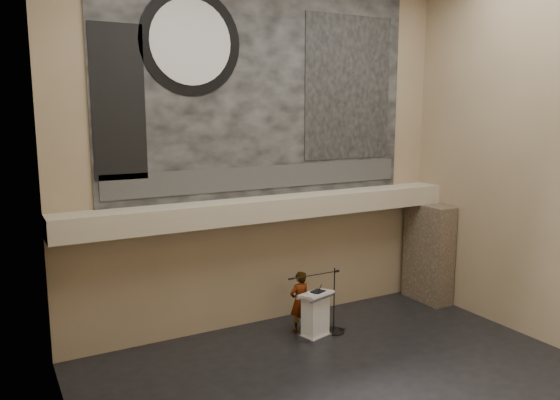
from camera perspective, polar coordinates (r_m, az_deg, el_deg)
floor at (r=11.07m, az=8.46°, el=-19.10°), size 10.00×10.00×0.00m
wall_back at (r=13.15m, az=-1.68°, el=5.02°), size 10.00×0.02×8.50m
wall_left at (r=7.81m, az=-21.38°, el=1.25°), size 0.02×8.00×8.50m
wall_right at (r=13.43m, az=26.25°, el=4.14°), size 0.02×8.00×8.50m
soffit at (r=12.97m, az=-0.85°, el=-0.83°), size 10.00×0.80×0.50m
sprinkler_left at (r=12.33m, az=-7.33°, el=-2.79°), size 0.04×0.04×0.06m
sprinkler_right at (r=13.95m, az=6.16°, el=-1.31°), size 0.04×0.04×0.06m
banner at (r=13.09m, az=-1.65°, el=11.35°), size 8.00×0.05×5.00m
banner_text_strip at (r=13.15m, az=-1.53°, el=2.40°), size 7.76×0.02×0.55m
banner_clock_rim at (r=12.41m, az=-9.30°, el=15.97°), size 2.30×0.02×2.30m
banner_clock_face at (r=12.39m, az=-9.27°, el=15.98°), size 1.84×0.02×1.84m
banner_building_print at (r=14.32m, az=7.18°, el=11.53°), size 2.60×0.02×3.60m
banner_brick_print at (r=11.89m, az=-16.52°, el=9.71°), size 1.10×0.02×3.20m
stone_pier at (r=15.67m, az=15.24°, el=-5.35°), size 0.60×1.40×2.70m
lectern at (r=12.96m, az=3.72°, el=-11.90°), size 0.83×0.68×1.13m
binder at (r=12.77m, az=4.00°, el=-9.54°), size 0.37×0.34×0.04m
papers at (r=12.69m, az=3.57°, el=-9.72°), size 0.23×0.31×0.00m
speaker_person at (r=13.21m, az=2.06°, el=-10.57°), size 0.57×0.39×1.49m
mic_stand at (r=13.40m, az=5.47°, el=-12.63°), size 1.50×0.52×1.58m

